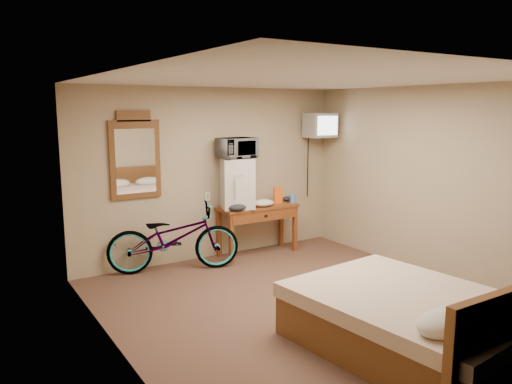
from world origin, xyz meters
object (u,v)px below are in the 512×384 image
(bed, at_px, (416,321))
(desk, at_px, (259,214))
(mini_fridge, at_px, (237,183))
(wall_mirror, at_px, (135,156))
(microwave, at_px, (237,148))
(crt_television, at_px, (320,125))
(blue_cup, at_px, (293,199))
(bicycle, at_px, (174,238))

(bed, bearing_deg, desk, 82.14)
(mini_fridge, xyz_separation_m, wall_mirror, (-1.44, 0.23, 0.45))
(microwave, relative_size, crt_television, 0.92)
(bed, bearing_deg, crt_television, 64.38)
(mini_fridge, distance_m, blue_cup, 0.98)
(blue_cup, height_order, wall_mirror, wall_mirror)
(crt_television, bearing_deg, bed, -115.62)
(microwave, height_order, bicycle, microwave)
(blue_cup, xyz_separation_m, bed, (-1.04, -3.30, -0.52))
(desk, height_order, mini_fridge, mini_fridge)
(wall_mirror, xyz_separation_m, bed, (1.32, -3.65, -1.27))
(crt_television, xyz_separation_m, bicycle, (-2.57, -0.07, -1.46))
(mini_fridge, height_order, microwave, microwave)
(wall_mirror, height_order, bed, wall_mirror)
(crt_television, bearing_deg, blue_cup, -170.78)
(microwave, relative_size, bed, 0.24)
(mini_fridge, bearing_deg, microwave, 56.34)
(microwave, bearing_deg, blue_cup, -10.44)
(mini_fridge, distance_m, bed, 3.51)
(bed, bearing_deg, mini_fridge, 88.13)
(blue_cup, bearing_deg, mini_fridge, 172.96)
(mini_fridge, height_order, bicycle, mini_fridge)
(microwave, bearing_deg, mini_fridge, -127.04)
(desk, relative_size, bed, 0.56)
(desk, xyz_separation_m, blue_cup, (0.57, -0.08, 0.20))
(desk, bearing_deg, blue_cup, -7.71)
(desk, bearing_deg, mini_fridge, 174.04)
(desk, relative_size, bicycle, 0.69)
(desk, relative_size, crt_television, 2.12)
(mini_fridge, distance_m, wall_mirror, 1.52)
(bed, bearing_deg, bicycle, 105.80)
(microwave, height_order, crt_television, crt_television)
(desk, bearing_deg, microwave, 174.00)
(desk, distance_m, mini_fridge, 0.61)
(blue_cup, distance_m, crt_television, 1.26)
(bicycle, bearing_deg, blue_cup, -72.60)
(mini_fridge, distance_m, microwave, 0.51)
(bed, bearing_deg, blue_cup, 72.58)
(mini_fridge, xyz_separation_m, crt_television, (1.52, -0.02, 0.81))
(desk, distance_m, blue_cup, 0.61)
(mini_fridge, height_order, crt_television, crt_television)
(blue_cup, relative_size, crt_television, 0.23)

